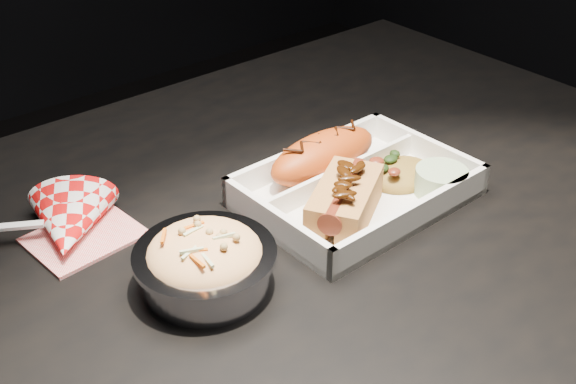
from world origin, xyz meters
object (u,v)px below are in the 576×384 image
(foil_coleslaw_cup, at_px, (205,261))
(napkin_fork, at_px, (69,225))
(dining_table, at_px, (266,300))
(hotdog, at_px, (345,198))
(fried_pastry, at_px, (323,155))
(food_tray, at_px, (356,191))

(foil_coleslaw_cup, relative_size, napkin_fork, 0.86)
(dining_table, height_order, hotdog, hotdog)
(dining_table, height_order, foil_coleslaw_cup, foil_coleslaw_cup)
(foil_coleslaw_cup, xyz_separation_m, napkin_fork, (-0.07, 0.16, -0.01))
(fried_pastry, bearing_deg, dining_table, -160.18)
(food_tray, xyz_separation_m, hotdog, (-0.04, -0.03, 0.02))
(fried_pastry, relative_size, hotdog, 1.20)
(foil_coleslaw_cup, bearing_deg, hotdog, -2.83)
(fried_pastry, relative_size, napkin_fork, 0.96)
(dining_table, height_order, napkin_fork, napkin_fork)
(hotdog, height_order, foil_coleslaw_cup, foil_coleslaw_cup)
(foil_coleslaw_cup, bearing_deg, fried_pastry, 18.66)
(hotdog, relative_size, napkin_fork, 0.80)
(food_tray, distance_m, napkin_fork, 0.32)
(dining_table, bearing_deg, food_tray, -4.72)
(fried_pastry, distance_m, foil_coleslaw_cup, 0.23)
(foil_coleslaw_cup, bearing_deg, napkin_fork, 112.48)
(foil_coleslaw_cup, bearing_deg, food_tray, 4.89)
(food_tray, bearing_deg, dining_table, 174.40)
(fried_pastry, bearing_deg, food_tray, -89.12)
(dining_table, distance_m, hotdog, 0.15)
(dining_table, bearing_deg, fried_pastry, 19.82)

